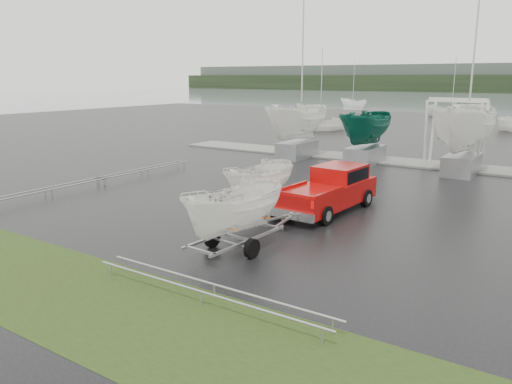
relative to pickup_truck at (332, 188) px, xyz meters
name	(u,v)px	position (x,y,z in m)	size (l,w,h in m)	color
ground_plane	(273,201)	(-2.81, 0.04, -0.93)	(120.00, 120.00, 0.00)	black
grass_verge	(53,285)	(-2.81, -10.96, -0.92)	(40.00, 40.00, 0.00)	black
dock	(378,160)	(-2.81, 13.04, -0.88)	(30.00, 3.00, 0.12)	gray
pickup_truck	(332,188)	(0.00, 0.00, 0.00)	(2.24, 5.45, 1.78)	#9E0908
trailer_hitched	(235,168)	(-0.39, -6.13, 1.70)	(1.81, 3.67, 4.83)	#989BA0
trailer_parked	(260,151)	(-2.15, -2.06, 1.61)	(1.79, 3.61, 4.66)	#989BA0
boat_hoist	(456,123)	(1.82, 13.04, 1.74)	(3.30, 2.18, 4.12)	silver
keelboat_0	(298,97)	(-7.74, 11.04, 3.11)	(2.54, 3.20, 10.71)	#989BA0
keelboat_1	(367,108)	(-3.02, 11.24, 2.55)	(2.21, 3.20, 6.97)	#989BA0
keelboat_2	(469,91)	(2.74, 11.04, 3.64)	(2.87, 3.20, 11.05)	#989BA0
mast_rack_0	(145,169)	(-11.81, 1.04, -0.58)	(0.56, 6.50, 0.06)	#989BA0
mast_rack_1	(48,189)	(-11.81, -4.96, -0.58)	(0.56, 6.50, 0.06)	#989BA0
mast_rack_2	(208,288)	(1.19, -9.46, -0.58)	(7.00, 0.56, 0.06)	#989BA0
moored_boat_0	(320,130)	(-14.35, 27.78, -0.92)	(3.01, 3.01, 10.80)	white
moored_boat_1	(451,117)	(-7.38, 53.40, -0.92)	(3.41, 3.36, 11.63)	white
moored_boat_4	(353,107)	(-27.41, 66.96, -0.92)	(3.28, 3.25, 11.19)	white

